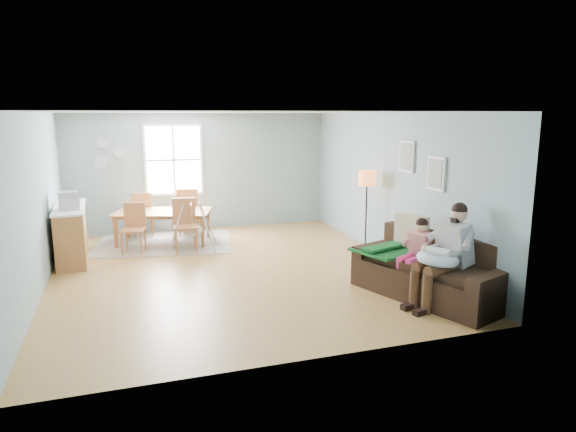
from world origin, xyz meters
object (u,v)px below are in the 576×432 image
object	(u,v)px
chair_nw	(143,211)
father	(445,252)
sofa	(431,276)
counter	(71,233)
chair_se	(185,221)
chair_ne	(188,208)
monitor	(68,200)
floor_lamp	(367,185)
dining_table	(163,227)
baby_swing	(192,229)
chair_sw	(134,225)
toddler	(417,244)
storage_cube	(459,287)

from	to	relation	value
chair_nw	father	bearing A→B (deg)	-55.78
sofa	chair_nw	xyz separation A→B (m)	(-3.86, 5.28, 0.25)
sofa	counter	bearing A→B (deg)	143.92
chair_se	chair_ne	xyz separation A→B (m)	(0.24, 1.32, 0.01)
sofa	monitor	world-z (taller)	monitor
floor_lamp	chair_nw	size ratio (longest dim) A/B	1.62
floor_lamp	chair_ne	size ratio (longest dim) A/B	1.52
dining_table	chair_ne	distance (m)	0.88
chair_se	monitor	bearing A→B (deg)	-170.95
floor_lamp	baby_swing	size ratio (longest dim) A/B	1.45
dining_table	chair_sw	distance (m)	0.87
toddler	monitor	xyz separation A→B (m)	(-5.03, 3.27, 0.40)
dining_table	counter	distance (m)	1.88
father	floor_lamp	world-z (taller)	floor_lamp
dining_table	chair_nw	xyz separation A→B (m)	(-0.37, 0.76, 0.23)
dining_table	baby_swing	bearing A→B (deg)	-40.45
storage_cube	baby_swing	size ratio (longest dim) A/B	0.51
storage_cube	sofa	bearing A→B (deg)	113.25
dining_table	chair_ne	size ratio (longest dim) A/B	1.83
sofa	father	size ratio (longest dim) A/B	1.67
toddler	chair_ne	bearing A→B (deg)	119.11
sofa	chair_nw	size ratio (longest dim) A/B	2.45
chair_se	toddler	bearing A→B (deg)	-50.34
father	floor_lamp	distance (m)	2.93
father	sofa	bearing A→B (deg)	85.42
floor_lamp	baby_swing	xyz separation A→B (m)	(-3.18, 1.24, -0.91)
floor_lamp	chair_nw	bearing A→B (deg)	145.65
toddler	dining_table	world-z (taller)	toddler
floor_lamp	chair_ne	xyz separation A→B (m)	(-3.08, 2.58, -0.72)
storage_cube	chair_ne	size ratio (longest dim) A/B	0.53
dining_table	counter	world-z (taller)	counter
chair_sw	monitor	size ratio (longest dim) A/B	2.57
floor_lamp	chair_nw	world-z (taller)	floor_lamp
toddler	dining_table	distance (m)	5.50
sofa	chair_ne	size ratio (longest dim) A/B	2.30
chair_ne	baby_swing	distance (m)	1.37
storage_cube	dining_table	world-z (taller)	dining_table
floor_lamp	counter	world-z (taller)	floor_lamp
father	dining_table	distance (m)	6.00
storage_cube	chair_nw	xyz separation A→B (m)	(-4.04, 5.70, 0.30)
chair_sw	chair_se	world-z (taller)	chair_se
floor_lamp	dining_table	distance (m)	4.31
baby_swing	chair_nw	bearing A→B (deg)	119.45
chair_se	counter	size ratio (longest dim) A/B	0.57
storage_cube	chair_sw	distance (m)	6.11
chair_se	chair_nw	distance (m)	1.67
storage_cube	monitor	world-z (taller)	monitor
toddler	storage_cube	xyz separation A→B (m)	(0.33, -0.60, -0.51)
storage_cube	chair_sw	bearing A→B (deg)	134.41
storage_cube	dining_table	bearing A→B (deg)	126.59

